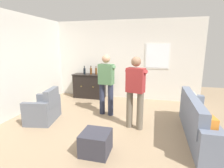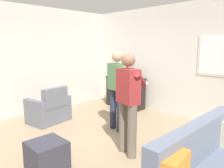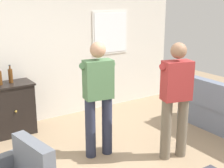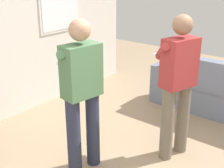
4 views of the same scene
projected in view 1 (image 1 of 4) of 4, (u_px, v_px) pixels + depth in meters
ground at (105, 128)px, 4.12m from camera, size 10.40×10.40×0.00m
wall_back_with_window at (126, 60)px, 6.33m from camera, size 5.20×0.15×2.80m
wall_side_left at (5, 66)px, 4.45m from camera, size 0.12×5.20×2.80m
couch at (199, 122)px, 3.67m from camera, size 0.57×2.30×0.88m
armchair at (44, 110)px, 4.51m from camera, size 0.78×0.98×0.85m
sideboard_cabinet at (89, 86)px, 6.51m from camera, size 1.19×0.49×0.89m
bottle_wine_green at (91, 71)px, 6.37m from camera, size 0.08×0.08×0.32m
bottle_liquor_amber at (96, 71)px, 6.35m from camera, size 0.07×0.07×0.30m
bottle_spirits_clear at (84, 71)px, 6.38m from camera, size 0.08×0.08×0.31m
ottoman at (96, 143)px, 3.15m from camera, size 0.50×0.50×0.40m
person_standing_left at (106, 82)px, 4.79m from camera, size 0.55×0.50×1.68m
person_standing_right at (135, 89)px, 3.97m from camera, size 0.54×0.52×1.68m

